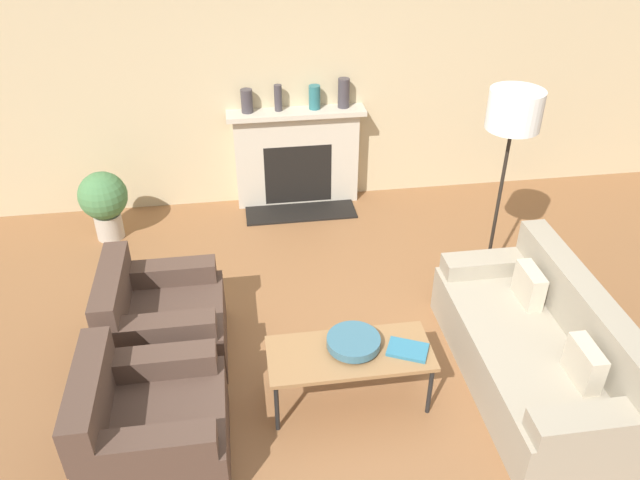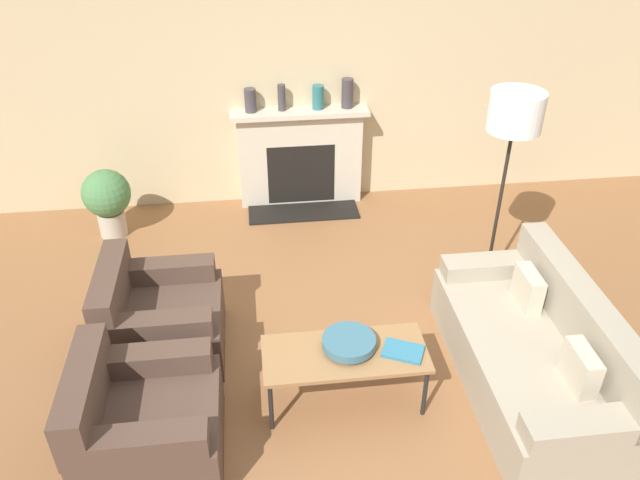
# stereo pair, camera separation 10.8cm
# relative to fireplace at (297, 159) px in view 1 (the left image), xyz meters

# --- Properties ---
(ground_plane) EXTENTS (18.00, 18.00, 0.00)m
(ground_plane) POSITION_rel_fireplace_xyz_m (0.10, -2.79, -0.52)
(ground_plane) COLOR brown
(wall_back) EXTENTS (18.00, 0.06, 2.90)m
(wall_back) POSITION_rel_fireplace_xyz_m (0.10, 0.14, 0.93)
(wall_back) COLOR #C6B289
(wall_back) RESTS_ON ground_plane
(fireplace) EXTENTS (1.43, 0.59, 1.07)m
(fireplace) POSITION_rel_fireplace_xyz_m (0.00, 0.00, 0.00)
(fireplace) COLOR beige
(fireplace) RESTS_ON ground_plane
(couch) EXTENTS (0.88, 1.89, 0.81)m
(couch) POSITION_rel_fireplace_xyz_m (1.42, -2.96, -0.22)
(couch) COLOR #9E937F
(couch) RESTS_ON ground_plane
(armchair_near) EXTENTS (0.88, 0.86, 0.79)m
(armchair_near) POSITION_rel_fireplace_xyz_m (-1.31, -3.27, -0.22)
(armchair_near) COLOR #4C382D
(armchair_near) RESTS_ON ground_plane
(armchair_far) EXTENTS (0.88, 0.86, 0.79)m
(armchair_far) POSITION_rel_fireplace_xyz_m (-1.31, -2.25, -0.22)
(armchair_far) COLOR #4C382D
(armchair_far) RESTS_ON ground_plane
(coffee_table) EXTENTS (1.14, 0.50, 0.45)m
(coffee_table) POSITION_rel_fireplace_xyz_m (0.03, -2.95, -0.11)
(coffee_table) COLOR olive
(coffee_table) RESTS_ON ground_plane
(bowl) EXTENTS (0.37, 0.37, 0.08)m
(bowl) POSITION_rel_fireplace_xyz_m (0.06, -2.90, -0.02)
(bowl) COLOR #38667A
(bowl) RESTS_ON coffee_table
(book) EXTENTS (0.33, 0.29, 0.02)m
(book) POSITION_rel_fireplace_xyz_m (0.42, -3.00, -0.06)
(book) COLOR teal
(book) RESTS_ON coffee_table
(floor_lamp) EXTENTS (0.42, 0.42, 1.82)m
(floor_lamp) POSITION_rel_fireplace_xyz_m (1.51, -1.77, 1.01)
(floor_lamp) COLOR black
(floor_lamp) RESTS_ON ground_plane
(mantel_vase_left) EXTENTS (0.12, 0.12, 0.24)m
(mantel_vase_left) POSITION_rel_fireplace_xyz_m (-0.49, 0.01, 0.67)
(mantel_vase_left) COLOR #3D383D
(mantel_vase_left) RESTS_ON fireplace
(mantel_vase_center_left) EXTENTS (0.08, 0.08, 0.27)m
(mantel_vase_center_left) POSITION_rel_fireplace_xyz_m (-0.18, 0.01, 0.68)
(mantel_vase_center_left) COLOR #3D383D
(mantel_vase_center_left) RESTS_ON fireplace
(mantel_vase_center_right) EXTENTS (0.12, 0.12, 0.24)m
(mantel_vase_center_right) POSITION_rel_fireplace_xyz_m (0.19, 0.01, 0.67)
(mantel_vase_center_right) COLOR #28666B
(mantel_vase_center_right) RESTS_ON fireplace
(mantel_vase_right) EXTENTS (0.12, 0.12, 0.30)m
(mantel_vase_right) POSITION_rel_fireplace_xyz_m (0.50, 0.01, 0.70)
(mantel_vase_right) COLOR #3D383D
(mantel_vase_right) RESTS_ON fireplace
(potted_plant) EXTENTS (0.47, 0.47, 0.71)m
(potted_plant) POSITION_rel_fireplace_xyz_m (-1.97, -0.46, -0.10)
(potted_plant) COLOR #B2A899
(potted_plant) RESTS_ON ground_plane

